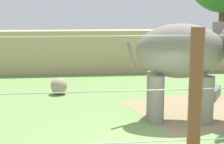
% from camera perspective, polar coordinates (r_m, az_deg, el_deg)
% --- Properties ---
extents(dirt_patch, '(5.63, 5.56, 0.01)m').
position_cam_1_polar(dirt_patch, '(13.35, 14.40, -6.14)').
color(dirt_patch, '#937F5B').
rests_on(dirt_patch, ground).
extents(embankment_wall, '(36.00, 1.80, 2.54)m').
position_cam_1_polar(embankment_wall, '(21.18, -0.83, 3.55)').
color(embankment_wall, tan).
rests_on(embankment_wall, ground).
extents(elephant, '(4.47, 2.08, 3.33)m').
position_cam_1_polar(elephant, '(11.69, 12.97, 2.68)').
color(elephant, gray).
rests_on(elephant, ground).
extents(enrichment_ball, '(0.75, 0.75, 0.75)m').
position_cam_1_polar(enrichment_ball, '(15.50, -8.82, -2.30)').
color(enrichment_ball, gray).
rests_on(enrichment_ball, ground).
extents(cable_fence, '(12.18, 0.23, 3.40)m').
position_cam_1_polar(cable_fence, '(6.03, 14.21, -8.97)').
color(cable_fence, brown).
rests_on(cable_fence, ground).
extents(feed_trough, '(1.17, 1.45, 0.44)m').
position_cam_1_polar(feed_trough, '(15.33, 16.35, -3.32)').
color(feed_trough, slate).
rests_on(feed_trough, ground).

